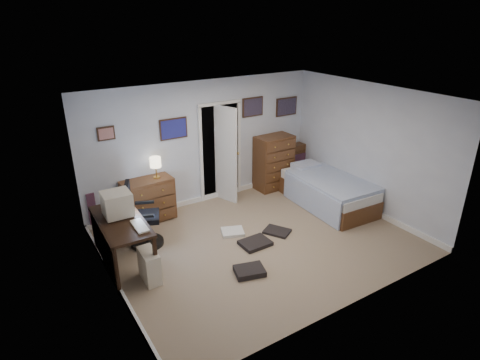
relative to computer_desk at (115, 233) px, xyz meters
name	(u,v)px	position (x,y,z in m)	size (l,w,h in m)	color
floor	(260,242)	(2.30, -0.53, -0.63)	(5.00, 4.00, 0.02)	tan
computer_desk	(115,233)	(0.00, 0.00, 0.00)	(0.68, 1.42, 0.81)	black
crt_monitor	(117,204)	(0.12, 0.15, 0.39)	(0.43, 0.40, 0.39)	beige
keyboard	(140,226)	(0.28, -0.35, 0.20)	(0.16, 0.43, 0.03)	beige
pc_tower	(150,266)	(0.30, -0.55, -0.38)	(0.23, 0.46, 0.49)	beige
office_chair	(141,222)	(0.55, 0.45, -0.18)	(0.72, 0.72, 1.15)	black
media_stack	(92,210)	(-0.02, 1.50, -0.27)	(0.14, 0.14, 0.71)	maroon
low_dresser	(148,200)	(0.96, 1.24, -0.21)	(0.93, 0.46, 0.83)	brown
table_lamp	(155,163)	(1.16, 1.24, 0.50)	(0.22, 0.22, 0.40)	gold
doorway	(213,148)	(2.64, 1.74, 0.38)	(0.96, 1.12, 2.05)	black
tall_dresser	(274,162)	(3.87, 1.22, -0.02)	(0.82, 0.48, 1.20)	brown
headboard_bookcase	(300,160)	(4.75, 1.33, -0.17)	(0.96, 0.26, 0.86)	brown
bed	(327,191)	(4.28, -0.08, -0.31)	(1.18, 2.07, 0.66)	brown
wall_posters	(229,115)	(2.87, 1.45, 1.12)	(4.38, 0.04, 0.60)	#331E11
floor_clutter	(253,247)	(2.06, -0.67, -0.59)	(1.62, 1.61, 0.09)	black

